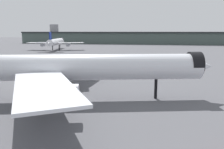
{
  "coord_description": "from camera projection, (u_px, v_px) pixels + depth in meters",
  "views": [
    {
      "loc": [
        14.22,
        -45.05,
        14.11
      ],
      "look_at": [
        6.29,
        1.57,
        5.27
      ],
      "focal_mm": 37.33,
      "sensor_mm": 36.0,
      "label": 1
    }
  ],
  "objects": [
    {
      "name": "ground",
      "position": [
        81.0,
        100.0,
        48.59
      ],
      "size": [
        900.0,
        900.0,
        0.0
      ],
      "primitive_type": "plane",
      "color": "#56565B"
    },
    {
      "name": "airliner_near_gate",
      "position": [
        77.0,
        68.0,
        47.45
      ],
      "size": [
        56.22,
        50.51,
        15.28
      ],
      "rotation": [
        0.0,
        0.0,
        0.22
      ],
      "color": "silver",
      "rests_on": "ground"
    },
    {
      "name": "airliner_far_taxiway",
      "position": [
        56.0,
        42.0,
        176.43
      ],
      "size": [
        42.4,
        47.12,
        13.55
      ],
      "rotation": [
        0.0,
        0.0,
        1.76
      ],
      "color": "white",
      "rests_on": "ground"
    },
    {
      "name": "terminal_building",
      "position": [
        126.0,
        38.0,
        263.98
      ],
      "size": [
        246.6,
        35.72,
        21.93
      ],
      "rotation": [
        0.0,
        0.0,
        -0.02
      ],
      "color": "#475651",
      "rests_on": "ground"
    },
    {
      "name": "baggage_cart_trailing",
      "position": [
        172.0,
        74.0,
        71.69
      ],
      "size": [
        2.8,
        2.59,
        1.82
      ],
      "rotation": [
        0.0,
        0.0,
        5.87
      ],
      "color": "black",
      "rests_on": "ground"
    }
  ]
}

